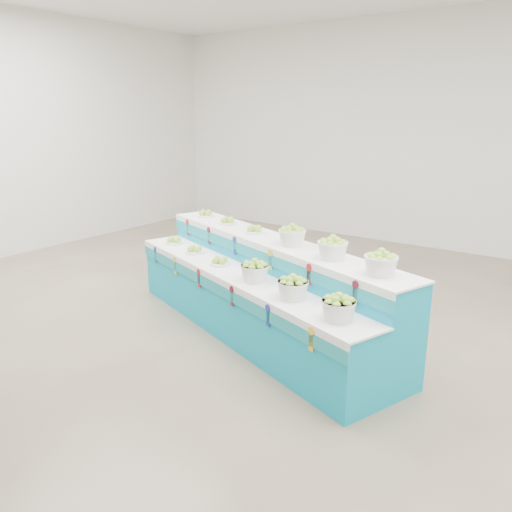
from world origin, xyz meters
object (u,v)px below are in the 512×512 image
(display_stand, at_px, (256,288))
(basket_upper_right, at_px, (381,263))
(basket_lower_left, at_px, (255,271))
(plate_upper_mid, at_px, (228,220))

(display_stand, height_order, basket_upper_right, basket_upper_right)
(basket_lower_left, bearing_deg, display_stand, 123.90)
(basket_lower_left, relative_size, plate_upper_mid, 1.24)
(plate_upper_mid, height_order, basket_upper_right, basket_upper_right)
(basket_upper_right, bearing_deg, basket_lower_left, -178.11)
(display_stand, distance_m, plate_upper_mid, 1.14)
(basket_lower_left, distance_m, plate_upper_mid, 1.39)
(basket_lower_left, relative_size, basket_upper_right, 1.00)
(basket_lower_left, xyz_separation_m, basket_upper_right, (1.30, 0.04, 0.30))
(basket_lower_left, bearing_deg, plate_upper_mid, 140.17)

